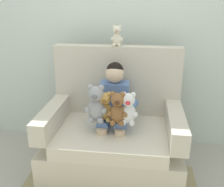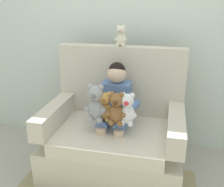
# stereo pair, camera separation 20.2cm
# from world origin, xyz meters

# --- Properties ---
(ground_plane) EXTENTS (8.00, 8.00, 0.00)m
(ground_plane) POSITION_xyz_m (0.00, 0.00, 0.00)
(ground_plane) COLOR #ADA89E
(back_wall) EXTENTS (6.00, 0.10, 2.60)m
(back_wall) POSITION_xyz_m (0.00, 0.66, 1.30)
(back_wall) COLOR silver
(back_wall) RESTS_ON ground
(armchair) EXTENTS (1.25, 0.85, 1.15)m
(armchair) POSITION_xyz_m (0.00, 0.06, 0.35)
(armchair) COLOR beige
(armchair) RESTS_ON ground
(seated_child) EXTENTS (0.45, 0.39, 0.82)m
(seated_child) POSITION_xyz_m (-0.00, 0.06, 0.67)
(seated_child) COLOR #597AB7
(seated_child) RESTS_ON armchair
(plush_brown) EXTENTS (0.17, 0.14, 0.29)m
(plush_brown) POSITION_xyz_m (0.06, -0.13, 0.70)
(plush_brown) COLOR brown
(plush_brown) RESTS_ON armchair
(plush_honey) EXTENTS (0.16, 0.13, 0.27)m
(plush_honey) POSITION_xyz_m (-0.06, -0.07, 0.69)
(plush_honey) COLOR gold
(plush_honey) RESTS_ON armchair
(plush_white) EXTENTS (0.17, 0.14, 0.29)m
(plush_white) POSITION_xyz_m (0.14, -0.11, 0.70)
(plush_white) COLOR white
(plush_white) RESTS_ON armchair
(plush_grey) EXTENTS (0.20, 0.16, 0.33)m
(plush_grey) POSITION_xyz_m (-0.13, -0.10, 0.72)
(plush_grey) COLOR #9E9EA3
(plush_grey) RESTS_ON armchair
(plush_cream_on_backrest) EXTENTS (0.12, 0.10, 0.20)m
(plush_cream_on_backrest) POSITION_xyz_m (-0.01, 0.35, 1.24)
(plush_cream_on_backrest) COLOR silver
(plush_cream_on_backrest) RESTS_ON armchair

